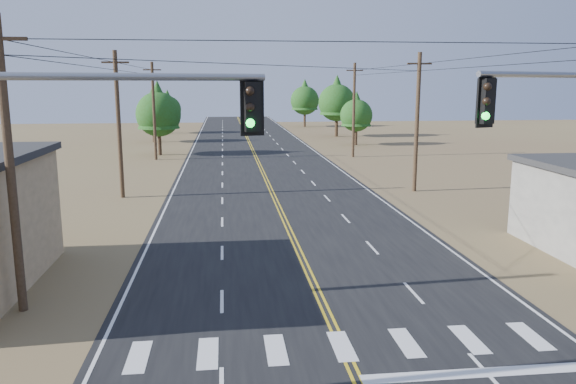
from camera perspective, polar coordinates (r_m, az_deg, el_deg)
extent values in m
cube|color=black|center=(38.35, -1.31, -0.77)|extent=(15.00, 200.00, 0.02)
cylinder|color=#4C3826|center=(20.85, -26.39, 2.12)|extent=(0.30, 0.30, 10.00)
cylinder|color=#4C3826|center=(40.14, -16.81, 6.48)|extent=(0.30, 0.30, 10.00)
cube|color=#4C3826|center=(40.07, -17.15, 12.48)|extent=(1.80, 0.12, 0.12)
cylinder|color=#4C3826|center=(59.89, -13.46, 7.96)|extent=(0.30, 0.30, 10.00)
cube|color=#4C3826|center=(59.85, -13.64, 11.97)|extent=(1.80, 0.12, 0.12)
cylinder|color=#4C3826|center=(41.88, 12.97, 6.83)|extent=(0.30, 0.30, 10.00)
cube|color=#4C3826|center=(41.81, 13.22, 12.58)|extent=(1.80, 0.12, 0.12)
cylinder|color=#4C3826|center=(61.07, 6.70, 8.23)|extent=(0.30, 0.30, 10.00)
cube|color=#4C3826|center=(61.03, 6.79, 12.17)|extent=(1.80, 0.12, 0.12)
cylinder|color=gray|center=(13.65, -17.10, 11.14)|extent=(6.96, 1.84, 0.18)
cube|color=black|center=(14.22, -3.72, 8.63)|extent=(0.46, 0.42, 1.23)
sphere|color=black|center=(14.01, -3.89, 10.19)|extent=(0.22, 0.22, 0.22)
sphere|color=black|center=(14.02, -3.87, 8.60)|extent=(0.22, 0.22, 0.22)
sphere|color=#0CE533|center=(14.04, -3.85, 7.00)|extent=(0.22, 0.22, 0.22)
cylinder|color=gray|center=(18.99, 26.08, 10.64)|extent=(6.40, 2.53, 0.18)
cube|color=black|center=(16.68, 19.46, 8.70)|extent=(0.49, 0.46, 1.25)
sphere|color=black|center=(16.47, 19.61, 10.05)|extent=(0.23, 0.23, 0.23)
sphere|color=black|center=(16.48, 19.52, 8.68)|extent=(0.23, 0.23, 0.23)
sphere|color=#0CE533|center=(16.49, 19.44, 7.30)|extent=(0.23, 0.23, 0.23)
cylinder|color=#3F2D1E|center=(64.18, -12.92, 5.00)|extent=(0.41, 0.41, 2.95)
cone|color=#254E16|center=(63.91, -13.07, 8.66)|extent=(4.59, 4.59, 5.25)
sphere|color=#254E16|center=(63.96, -13.03, 7.71)|extent=(4.92, 4.92, 4.92)
cylinder|color=#3F2D1E|center=(78.90, -13.48, 5.91)|extent=(0.40, 0.40, 2.63)
cone|color=#254E16|center=(78.69, -13.60, 8.56)|extent=(4.08, 4.08, 4.67)
sphere|color=#254E16|center=(78.73, -13.57, 7.87)|extent=(4.38, 4.38, 4.38)
cylinder|color=#3F2D1E|center=(92.70, -12.04, 6.63)|extent=(0.47, 0.47, 2.51)
cone|color=#254E16|center=(92.52, -12.13, 8.78)|extent=(3.90, 3.90, 4.45)
sphere|color=#254E16|center=(92.55, -12.11, 8.22)|extent=(4.18, 4.18, 4.18)
cylinder|color=#3F2D1E|center=(73.56, 6.90, 5.74)|extent=(0.41, 0.41, 2.49)
cone|color=#254E16|center=(73.34, 6.97, 8.43)|extent=(3.87, 3.87, 4.43)
sphere|color=#254E16|center=(73.38, 6.95, 7.72)|extent=(4.15, 4.15, 4.15)
cylinder|color=#3F2D1E|center=(85.20, 4.94, 6.74)|extent=(0.51, 0.51, 3.30)
cone|color=#254E16|center=(85.00, 5.00, 9.83)|extent=(5.14, 5.14, 5.87)
sphere|color=#254E16|center=(85.03, 4.98, 9.03)|extent=(5.50, 5.50, 5.50)
cylinder|color=#3F2D1E|center=(104.72, 1.70, 7.51)|extent=(0.44, 0.44, 3.15)
cone|color=#254E16|center=(104.55, 1.72, 9.90)|extent=(4.89, 4.89, 5.59)
sphere|color=#254E16|center=(104.58, 1.71, 9.27)|extent=(5.24, 5.24, 5.24)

